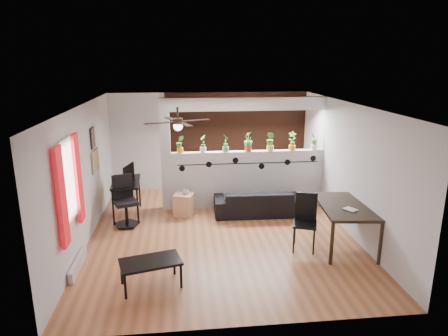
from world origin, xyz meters
TOP-DOWN VIEW (x-y plane):
  - room_shell at (0.00, 0.00)m, footprint 6.30×7.10m
  - partition_wall at (0.80, 1.50)m, footprint 3.60×0.18m
  - ceiling_header at (0.80, 1.50)m, footprint 3.60×0.18m
  - pier_column at (-1.11, 1.50)m, footprint 0.22×0.20m
  - brick_panel at (0.80, 2.97)m, footprint 3.90×0.05m
  - vine_decal at (0.80, 1.40)m, footprint 3.31×0.01m
  - window_assembly at (-2.56, -1.20)m, footprint 0.09×1.30m
  - baseboard_heater at (-2.54, -1.20)m, footprint 0.08×1.00m
  - corkboard at (-2.58, 0.95)m, footprint 0.03×0.60m
  - framed_art at (-2.58, 0.90)m, footprint 0.03×0.34m
  - ceiling_fan at (-0.80, -0.30)m, footprint 1.19×1.19m
  - potted_plant_0 at (-0.78, 1.50)m, footprint 0.21×0.17m
  - potted_plant_1 at (-0.25, 1.50)m, footprint 0.20×0.23m
  - potted_plant_2 at (0.27, 1.50)m, footprint 0.19×0.23m
  - potted_plant_3 at (0.80, 1.50)m, footprint 0.24×0.28m
  - potted_plant_4 at (1.33, 1.50)m, footprint 0.28×0.30m
  - potted_plant_5 at (1.85, 1.50)m, footprint 0.27×0.23m
  - potted_plant_6 at (2.38, 1.50)m, footprint 0.26×0.24m
  - sofa at (0.94, 0.94)m, footprint 1.89×0.79m
  - cube_shelf at (-0.73, 1.04)m, footprint 0.49×0.46m
  - cup at (-0.68, 1.04)m, footprint 0.17×0.17m
  - computer_desk at (-2.00, 1.16)m, footprint 0.65×1.16m
  - monitor at (-2.00, 1.31)m, footprint 0.33×0.14m
  - office_chair at (-1.96, 0.61)m, footprint 0.58×0.59m
  - dining_table at (2.25, -0.84)m, footprint 1.07×1.60m
  - book at (2.15, -1.14)m, footprint 0.25×0.28m
  - folding_chair at (1.49, -0.82)m, footprint 0.54×0.54m
  - coffee_table at (-1.27, -1.86)m, footprint 1.02×0.73m

SIDE VIEW (x-z plane):
  - baseboard_heater at x=-2.54m, z-range 0.00..0.18m
  - cube_shelf at x=-0.73m, z-range 0.00..0.50m
  - sofa at x=0.94m, z-range 0.00..0.55m
  - coffee_table at x=-1.27m, z-range 0.17..0.60m
  - office_chair at x=-1.96m, z-range -0.06..1.00m
  - cup at x=-0.68m, z-range 0.50..0.61m
  - folding_chair at x=1.49m, z-range 0.10..1.15m
  - partition_wall at x=0.80m, z-range 0.00..1.35m
  - dining_table at x=2.25m, z-range 0.32..1.15m
  - computer_desk at x=-2.00m, z-range 0.33..1.14m
  - book at x=2.15m, z-range 0.82..0.84m
  - monitor at x=-2.00m, z-range 0.81..1.00m
  - vine_decal at x=0.80m, z-range 0.93..1.23m
  - room_shell at x=0.00m, z-range -0.15..2.75m
  - pier_column at x=-1.11m, z-range 0.00..2.60m
  - brick_panel at x=0.80m, z-range 0.00..2.60m
  - corkboard at x=-2.58m, z-range 1.12..1.58m
  - window_assembly at x=-2.56m, z-range 0.73..2.28m
  - potted_plant_6 at x=2.38m, z-range 1.36..1.76m
  - potted_plant_1 at x=-0.25m, z-range 1.36..1.77m
  - potted_plant_0 at x=-0.78m, z-range 1.36..1.77m
  - potted_plant_2 at x=0.27m, z-range 1.36..1.77m
  - potted_plant_5 at x=1.85m, z-range 1.36..1.81m
  - potted_plant_4 at x=1.33m, z-range 1.36..1.82m
  - potted_plant_3 at x=0.80m, z-range 1.36..1.82m
  - framed_art at x=-2.58m, z-range 1.63..2.07m
  - ceiling_fan at x=-0.80m, z-range 2.10..2.53m
  - ceiling_header at x=0.80m, z-range 2.30..2.60m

